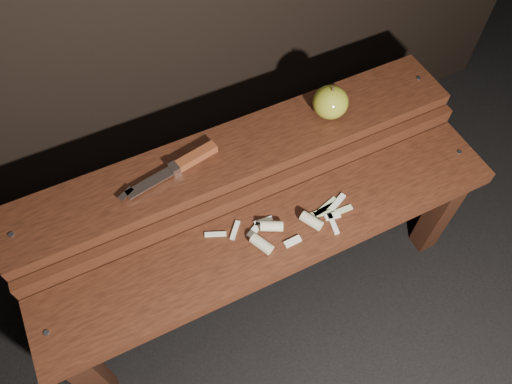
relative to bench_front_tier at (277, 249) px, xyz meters
name	(u,v)px	position (x,y,z in m)	size (l,w,h in m)	color
ground	(264,283)	(0.00, 0.06, -0.35)	(60.00, 60.00, 0.00)	black
bench_front_tier	(277,249)	(0.00, 0.00, 0.00)	(1.20, 0.20, 0.42)	black
bench_rear_tier	(239,170)	(0.00, 0.23, 0.06)	(1.20, 0.21, 0.50)	black
apple	(330,102)	(0.27, 0.23, 0.19)	(0.09, 0.09, 0.10)	olive
knife	(185,163)	(-0.14, 0.24, 0.16)	(0.27, 0.07, 0.02)	brown
apple_scraps	(287,227)	(0.03, 0.01, 0.08)	(0.37, 0.15, 0.03)	beige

